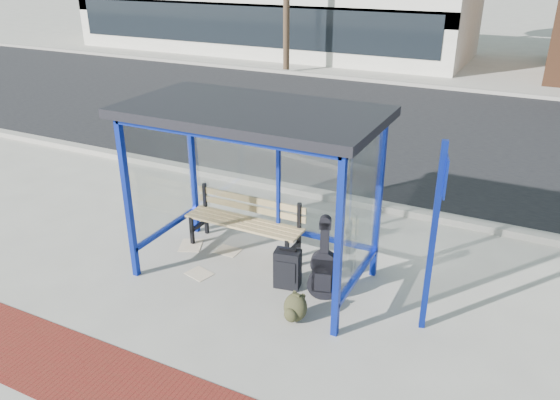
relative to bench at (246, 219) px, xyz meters
The scene contains 16 objects.
ground 0.93m from the bench, 51.83° to the right, with size 120.00×120.00×0.00m, color #B2ADA0.
brick_paver_strip 3.29m from the bench, 81.46° to the right, with size 60.00×1.00×0.01m, color maroon.
curb_near 2.38m from the bench, 78.08° to the left, with size 60.00×0.25×0.12m, color gray.
street_asphalt 7.42m from the bench, 86.26° to the left, with size 60.00×10.00×0.00m, color black.
curb_far 12.50m from the bench, 87.79° to the left, with size 60.00×0.25×0.12m, color gray.
far_sidewalk 14.40m from the bench, 88.08° to the left, with size 60.00×4.00×0.01m, color #B2ADA0.
bus_shelter 1.73m from the bench, 48.37° to the right, with size 3.30×1.80×2.42m.
storefront_white 19.41m from the bench, 116.12° to the left, with size 18.00×6.04×4.00m.
bench is the anchor object (origin of this frame).
guitar_bag 1.73m from the bench, 24.70° to the right, with size 0.43×0.23×1.13m.
suitcase 1.26m from the bench, 33.75° to the right, with size 0.38×0.28×0.60m.
backpack 1.99m from the bench, 42.70° to the right, with size 0.33×0.31×0.37m.
sign_post 3.10m from the bench, 14.51° to the right, with size 0.13×0.29×2.38m.
newspaper_a 1.01m from the bench, 158.42° to the right, with size 0.42×0.33×0.01m, color white.
newspaper_b 1.10m from the bench, 103.50° to the right, with size 0.35×0.28×0.01m, color white.
newspaper_c 0.58m from the bench, 134.42° to the right, with size 0.36×0.29×0.01m, color white.
Camera 1 is at (3.27, -5.78, 4.15)m, focal length 35.00 mm.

